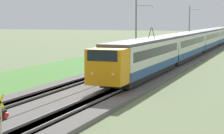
# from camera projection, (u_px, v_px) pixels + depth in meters

# --- Properties ---
(ballast_main) EXTENTS (240.00, 4.40, 0.30)m
(ballast_main) POSITION_uv_depth(u_px,v_px,m) (156.00, 58.00, 62.59)
(ballast_main) COLOR #605B56
(ballast_main) RESTS_ON ground
(ballast_adjacent) EXTENTS (240.00, 4.40, 0.30)m
(ballast_adjacent) POSITION_uv_depth(u_px,v_px,m) (187.00, 59.00, 61.03)
(ballast_adjacent) COLOR #605B56
(ballast_adjacent) RESTS_ON ground
(track_main) EXTENTS (240.00, 1.57, 0.45)m
(track_main) POSITION_uv_depth(u_px,v_px,m) (156.00, 58.00, 62.59)
(track_main) COLOR #4C4238
(track_main) RESTS_ON ground
(track_adjacent) EXTENTS (240.00, 1.57, 0.45)m
(track_adjacent) POSITION_uv_depth(u_px,v_px,m) (187.00, 59.00, 61.03)
(track_adjacent) COLOR #4C4238
(track_adjacent) RESTS_ON ground
(grass_verge) EXTENTS (240.00, 10.15, 0.12)m
(grass_verge) POSITION_uv_depth(u_px,v_px,m) (115.00, 58.00, 64.76)
(grass_verge) COLOR #4C8438
(grass_verge) RESTS_ON ground
(passenger_train) EXTENTS (78.53, 2.90, 4.96)m
(passenger_train) POSITION_uv_depth(u_px,v_px,m) (196.00, 41.00, 67.79)
(passenger_train) COLOR orange
(passenger_train) RESTS_ON ground
(crossing_signal_far) EXTENTS (0.70, 0.23, 3.32)m
(crossing_signal_far) POSITION_uv_depth(u_px,v_px,m) (1.00, 134.00, 14.36)
(crossing_signal_far) COLOR beige
(crossing_signal_far) RESTS_ON ground
(catenary_mast_mid) EXTENTS (0.22, 2.56, 8.56)m
(catenary_mast_mid) POSITION_uv_depth(u_px,v_px,m) (136.00, 28.00, 62.71)
(catenary_mast_mid) COLOR slate
(catenary_mast_mid) RESTS_ON ground
(catenary_mast_far) EXTENTS (0.22, 2.56, 8.84)m
(catenary_mast_far) POSITION_uv_depth(u_px,v_px,m) (190.00, 24.00, 101.58)
(catenary_mast_far) COLOR slate
(catenary_mast_far) RESTS_ON ground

